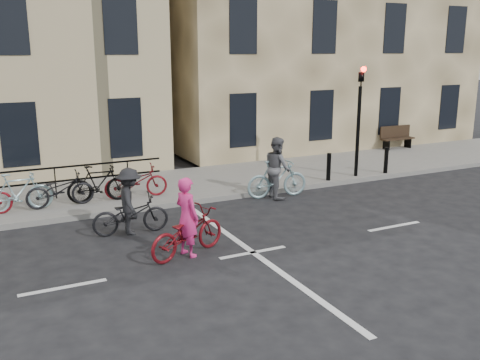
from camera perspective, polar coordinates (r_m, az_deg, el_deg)
name	(u,v)px	position (r m, az deg, el deg)	size (l,w,h in m)	color
ground	(253,253)	(11.80, 1.39, -7.75)	(120.00, 120.00, 0.00)	black
sidewalk	(31,203)	(16.32, -21.42, -2.30)	(46.00, 4.00, 0.15)	slate
building_east	(295,10)	(26.80, 5.88, 17.64)	(14.00, 10.00, 12.00)	#847250
traffic_light	(359,108)	(18.13, 12.62, 7.53)	(0.18, 0.30, 3.90)	black
bollard_east	(329,167)	(17.64, 9.44, 1.40)	(0.14, 0.14, 0.90)	black
bollard_west	(386,160)	(19.11, 15.31, 2.05)	(0.14, 0.14, 0.90)	black
bench	(396,136)	(24.02, 16.33, 4.50)	(1.60, 0.41, 0.97)	black
parked_bikes	(18,193)	(15.23, -22.57, -1.30)	(8.30, 1.23, 1.05)	black
cyclist_pink	(187,229)	(11.51, -5.65, -5.19)	(2.06, 1.30, 1.73)	maroon
cyclist_grey	(277,173)	(15.91, 3.99, 0.72)	(1.94, 0.97, 1.83)	#8AAEB5
cyclist_dark	(130,208)	(13.04, -11.64, -2.96)	(1.86, 1.09, 1.62)	black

